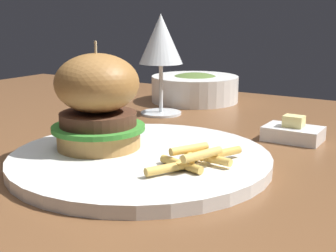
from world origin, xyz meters
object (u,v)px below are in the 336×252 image
at_px(soup_bowl, 195,87).
at_px(main_plate, 140,159).
at_px(wine_glass, 161,42).
at_px(burger_sandwich, 98,101).
at_px(butter_dish, 293,132).

bearing_deg(soup_bowl, main_plate, -70.13).
distance_m(wine_glass, soup_bowl, 0.17).
xyz_separation_m(burger_sandwich, soup_bowl, (-0.08, 0.40, -0.04)).
height_order(burger_sandwich, soup_bowl, burger_sandwich).
relative_size(main_plate, soup_bowl, 1.75).
height_order(main_plate, soup_bowl, soup_bowl).
distance_m(main_plate, soup_bowl, 0.42).
bearing_deg(butter_dish, wine_glass, 168.38).
distance_m(main_plate, burger_sandwich, 0.09).
height_order(wine_glass, soup_bowl, wine_glass).
distance_m(burger_sandwich, wine_glass, 0.28).
xyz_separation_m(wine_glass, butter_dish, (0.25, -0.05, -0.11)).
height_order(burger_sandwich, wine_glass, wine_glass).
relative_size(burger_sandwich, butter_dish, 1.65).
distance_m(main_plate, wine_glass, 0.31).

